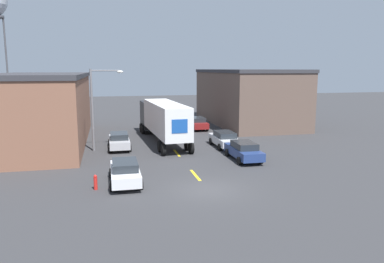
# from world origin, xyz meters

# --- Properties ---
(ground_plane) EXTENTS (160.00, 160.00, 0.00)m
(ground_plane) POSITION_xyz_m (0.00, 0.00, 0.00)
(ground_plane) COLOR #333335
(road_centerline) EXTENTS (0.20, 16.53, 0.01)m
(road_centerline) POSITION_xyz_m (0.00, 10.10, 0.00)
(road_centerline) COLOR yellow
(road_centerline) RESTS_ON ground_plane
(warehouse_left) EXTENTS (8.75, 21.76, 6.70)m
(warehouse_left) POSITION_xyz_m (-12.08, 17.60, 3.36)
(warehouse_left) COLOR brown
(warehouse_left) RESTS_ON ground_plane
(warehouse_right) EXTENTS (9.13, 19.32, 7.06)m
(warehouse_right) POSITION_xyz_m (12.27, 25.71, 3.54)
(warehouse_right) COLOR brown
(warehouse_right) RESTS_ON ground_plane
(semi_truck) EXTENTS (3.46, 14.23, 3.97)m
(semi_truck) POSITION_xyz_m (-0.43, 15.61, 2.38)
(semi_truck) COLOR black
(semi_truck) RESTS_ON ground_plane
(parked_car_right_near) EXTENTS (1.95, 4.68, 1.46)m
(parked_car_right_near) POSITION_xyz_m (4.73, 6.56, 0.76)
(parked_car_right_near) COLOR navy
(parked_car_right_near) RESTS_ON ground_plane
(parked_car_right_mid) EXTENTS (1.95, 4.68, 1.46)m
(parked_car_right_mid) POSITION_xyz_m (4.73, 11.59, 0.76)
(parked_car_right_mid) COLOR silver
(parked_car_right_mid) RESTS_ON ground_plane
(parked_car_left_near) EXTENTS (1.95, 4.68, 1.46)m
(parked_car_left_near) POSITION_xyz_m (-4.73, 2.38, 0.76)
(parked_car_left_near) COLOR silver
(parked_car_left_near) RESTS_ON ground_plane
(parked_car_left_far) EXTENTS (1.95, 4.68, 1.46)m
(parked_car_left_far) POSITION_xyz_m (-4.73, 13.00, 0.76)
(parked_car_left_far) COLOR #B2B2B7
(parked_car_left_far) RESTS_ON ground_plane
(parked_car_right_far) EXTENTS (1.95, 4.68, 1.46)m
(parked_car_right_far) POSITION_xyz_m (4.73, 22.20, 0.76)
(parked_car_right_far) COLOR maroon
(parked_car_right_far) RESTS_ON ground_plane
(street_lamp) EXTENTS (2.85, 0.32, 7.14)m
(street_lamp) POSITION_xyz_m (-6.57, 12.55, 4.22)
(street_lamp) COLOR slate
(street_lamp) RESTS_ON ground_plane
(fire_hydrant) EXTENTS (0.22, 0.22, 0.92)m
(fire_hydrant) POSITION_xyz_m (-6.53, 1.50, 0.46)
(fire_hydrant) COLOR red
(fire_hydrant) RESTS_ON ground_plane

